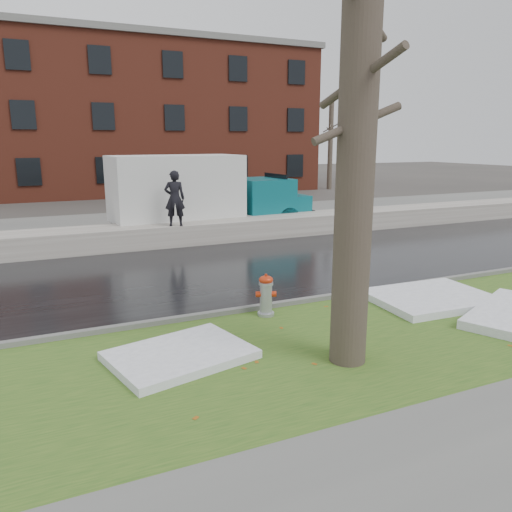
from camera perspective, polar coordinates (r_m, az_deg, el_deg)
name	(u,v)px	position (r m, az deg, el deg)	size (l,w,h in m)	color
ground	(299,323)	(10.11, 4.91, -7.66)	(120.00, 120.00, 0.00)	#47423D
verge	(333,345)	(9.12, 8.80, -10.01)	(60.00, 4.50, 0.04)	#2A4F1A
road	(220,271)	(14.02, -4.09, -1.67)	(60.00, 7.00, 0.03)	black
parking_lot	(152,225)	(22.03, -11.83, 3.48)	(60.00, 9.00, 0.03)	slate
curb	(276,305)	(10.92, 2.35, -5.65)	(60.00, 0.15, 0.14)	slate
snowbank	(179,233)	(17.85, -8.82, 2.59)	(60.00, 1.60, 0.75)	#B4AEA4
brick_building	(123,121)	(38.83, -14.97, 14.73)	(26.00, 12.00, 10.00)	maroon
bg_tree_center	(1,145)	(34.26, -27.16, 11.25)	(1.40, 1.62, 6.50)	brown
bg_tree_right	(330,144)	(38.29, 8.51, 12.55)	(1.40, 1.62, 6.50)	brown
fire_hydrant	(266,293)	(10.26, 1.14, -4.29)	(0.44, 0.41, 0.88)	#9FA1A7
tree	(357,129)	(7.77, 11.50, 14.06)	(1.52, 1.82, 7.34)	brown
box_truck	(201,193)	(19.32, -6.33, 7.17)	(9.22, 2.62, 3.06)	black
worker	(175,198)	(17.02, -9.28, 6.51)	(0.68, 0.45, 1.86)	black
snow_patch_near	(431,298)	(11.92, 19.35, -4.53)	(2.60, 2.00, 0.16)	white
snow_patch_far	(180,355)	(8.50, -8.66, -11.11)	(2.20, 1.60, 0.14)	white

